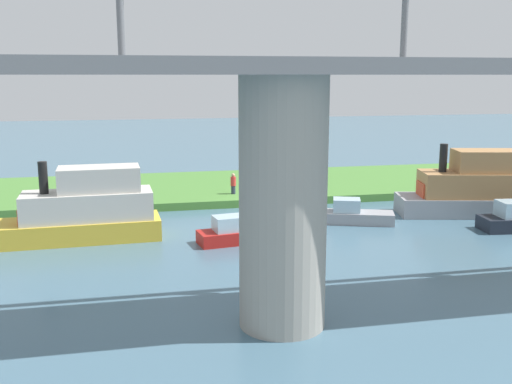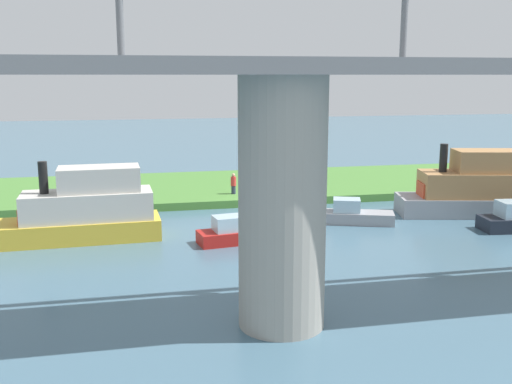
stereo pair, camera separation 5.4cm
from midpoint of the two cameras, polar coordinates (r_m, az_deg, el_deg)
ground_plane at (r=38.20m, az=1.21°, el=-1.41°), size 160.00×160.00×0.00m
grassy_bank at (r=43.90m, az=-0.58°, el=0.57°), size 80.00×12.00×0.50m
bridge_pylon at (r=19.40m, az=2.52°, el=-1.20°), size 2.88×2.88×8.32m
bridge_span at (r=18.97m, az=2.63°, el=12.67°), size 69.42×4.30×3.25m
person_on_bank at (r=39.65m, az=-2.23°, el=0.82°), size 0.51×0.51×1.39m
mooring_post at (r=39.02m, az=0.91°, el=0.24°), size 0.20×0.20×0.84m
motorboat_white at (r=31.51m, az=-16.14°, el=-1.72°), size 8.15×3.00×4.11m
riverboat_paddlewheel at (r=34.36m, az=9.31°, el=-2.13°), size 4.46×2.80×1.40m
houseboat_blue at (r=38.11m, az=20.16°, el=0.31°), size 8.81×4.58×4.29m
skiff_small at (r=30.04m, az=-1.89°, el=-3.92°), size 4.35×2.08×1.39m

